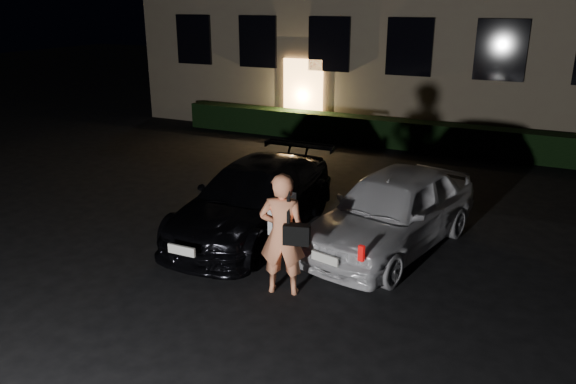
% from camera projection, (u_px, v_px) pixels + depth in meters
% --- Properties ---
extents(ground, '(80.00, 80.00, 0.00)m').
position_uv_depth(ground, '(216.00, 302.00, 8.50)').
color(ground, black).
rests_on(ground, ground).
extents(hedge, '(15.00, 0.70, 0.85)m').
position_uv_depth(hedge, '(400.00, 134.00, 17.31)').
color(hedge, black).
rests_on(hedge, ground).
extents(sedan, '(2.07, 4.80, 1.36)m').
position_uv_depth(sedan, '(254.00, 199.00, 10.90)').
color(sedan, black).
rests_on(sedan, ground).
extents(hatch, '(2.65, 4.57, 1.46)m').
position_uv_depth(hatch, '(392.00, 210.00, 10.16)').
color(hatch, silver).
rests_on(hatch, ground).
extents(man, '(0.89, 0.64, 1.94)m').
position_uv_depth(man, '(283.00, 234.00, 8.49)').
color(man, '#FF9463').
rests_on(man, ground).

